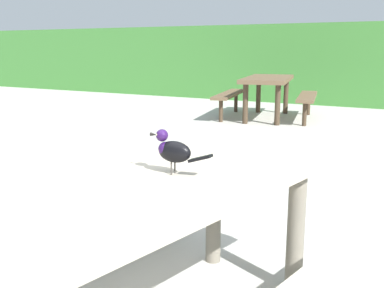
% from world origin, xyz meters
% --- Properties ---
extents(hedge_wall, '(28.00, 1.58, 1.78)m').
position_xyz_m(hedge_wall, '(0.00, 9.40, 0.89)').
color(hedge_wall, '#428438').
rests_on(hedge_wall, ground).
extents(picnic_table_foreground, '(1.99, 2.02, 0.74)m').
position_xyz_m(picnic_table_foreground, '(0.29, 0.08, 0.56)').
color(picnic_table_foreground, '#B2A893').
rests_on(picnic_table_foreground, ground).
extents(bird_grackle, '(0.29, 0.07, 0.18)m').
position_xyz_m(bird_grackle, '(0.32, 0.11, 0.84)').
color(bird_grackle, black).
rests_on(bird_grackle, picnic_table_foreground).
extents(picnic_table_mid_right, '(1.99, 2.01, 0.74)m').
position_xyz_m(picnic_table_mid_right, '(-1.43, 6.31, 0.56)').
color(picnic_table_mid_right, brown).
rests_on(picnic_table_mid_right, ground).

